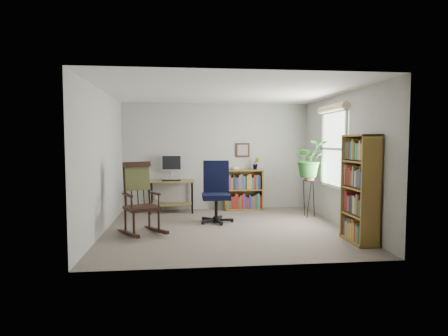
{
  "coord_description": "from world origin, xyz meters",
  "views": [
    {
      "loc": [
        -0.74,
        -6.47,
        1.53
      ],
      "look_at": [
        0.0,
        0.4,
        1.05
      ],
      "focal_mm": 30.0,
      "sensor_mm": 36.0,
      "label": 1
    }
  ],
  "objects": [
    {
      "name": "potted_plant_small",
      "position": [
        0.88,
        1.83,
        0.96
      ],
      "size": [
        0.13,
        0.24,
        0.11
      ],
      "primitive_type": "imported",
      "color": "#296E26",
      "rests_on": "low_bookshelf"
    },
    {
      "name": "floor",
      "position": [
        0.0,
        0.0,
        0.0
      ],
      "size": [
        4.2,
        4.0,
        0.0
      ],
      "primitive_type": "cube",
      "color": "slate",
      "rests_on": "ground"
    },
    {
      "name": "window",
      "position": [
        2.06,
        0.3,
        1.4
      ],
      "size": [
        0.12,
        1.2,
        1.5
      ],
      "primitive_type": null,
      "color": "silver",
      "rests_on": "wall_right"
    },
    {
      "name": "office_chair",
      "position": [
        -0.13,
        0.55,
        0.6
      ],
      "size": [
        0.7,
        0.7,
        1.19
      ],
      "primitive_type": null,
      "rotation": [
        0.0,
        0.0,
        -0.08
      ],
      "color": "black",
      "rests_on": "floor"
    },
    {
      "name": "keyboard",
      "position": [
        -1.01,
        1.58,
        0.71
      ],
      "size": [
        0.4,
        0.15,
        0.02
      ],
      "primitive_type": "cube",
      "color": "black",
      "rests_on": "desk"
    },
    {
      "name": "wall_back",
      "position": [
        0.0,
        2.0,
        1.2
      ],
      "size": [
        4.2,
        0.0,
        2.4
      ],
      "primitive_type": "cube",
      "color": "#AEAFAA",
      "rests_on": "ground"
    },
    {
      "name": "ceiling",
      "position": [
        0.0,
        0.0,
        2.4
      ],
      "size": [
        4.2,
        4.0,
        0.0
      ],
      "primitive_type": "cube",
      "color": "white",
      "rests_on": "ground"
    },
    {
      "name": "framed_picture",
      "position": [
        0.6,
        1.97,
        1.35
      ],
      "size": [
        0.32,
        0.04,
        0.32
      ],
      "primitive_type": null,
      "color": "black",
      "rests_on": "wall_back"
    },
    {
      "name": "spider_plant",
      "position": [
        1.8,
        0.88,
        1.55
      ],
      "size": [
        1.69,
        1.88,
        1.46
      ],
      "primitive_type": "imported",
      "color": "#296E26",
      "rests_on": "plant_stand"
    },
    {
      "name": "low_bookshelf",
      "position": [
        0.6,
        1.82,
        0.45
      ],
      "size": [
        0.86,
        0.29,
        0.91
      ],
      "primitive_type": null,
      "color": "olive",
      "rests_on": "floor"
    },
    {
      "name": "plant_stand",
      "position": [
        1.8,
        0.88,
        0.44
      ],
      "size": [
        0.3,
        0.3,
        0.88
      ],
      "primitive_type": null,
      "rotation": [
        0.0,
        0.0,
        -0.29
      ],
      "color": "black",
      "rests_on": "floor"
    },
    {
      "name": "rocking_chair",
      "position": [
        -1.44,
        -0.23,
        0.61
      ],
      "size": [
        1.02,
        1.22,
        1.22
      ],
      "primitive_type": null,
      "rotation": [
        0.0,
        0.0,
        0.45
      ],
      "color": "black",
      "rests_on": "floor"
    },
    {
      "name": "wall_left",
      "position": [
        -2.1,
        0.0,
        1.2
      ],
      "size": [
        0.0,
        4.0,
        2.4
      ],
      "primitive_type": "cube",
      "color": "#AEAFAA",
      "rests_on": "ground"
    },
    {
      "name": "wall_right",
      "position": [
        2.1,
        0.0,
        1.2
      ],
      "size": [
        0.0,
        4.0,
        2.4
      ],
      "primitive_type": "cube",
      "color": "#AEAFAA",
      "rests_on": "ground"
    },
    {
      "name": "desk",
      "position": [
        -1.01,
        1.7,
        0.35
      ],
      "size": [
        0.97,
        0.53,
        0.7
      ],
      "primitive_type": null,
      "color": "olive",
      "rests_on": "floor"
    },
    {
      "name": "monitor",
      "position": [
        -1.01,
        1.84,
        0.98
      ],
      "size": [
        0.46,
        0.16,
        0.56
      ],
      "primitive_type": null,
      "color": "#BBBBC0",
      "rests_on": "desk"
    },
    {
      "name": "wall_front",
      "position": [
        0.0,
        -2.0,
        1.2
      ],
      "size": [
        4.2,
        0.0,
        2.4
      ],
      "primitive_type": "cube",
      "color": "#AEAFAA",
      "rests_on": "ground"
    },
    {
      "name": "tall_bookshelf",
      "position": [
        1.92,
        -1.09,
        0.82
      ],
      "size": [
        0.31,
        0.72,
        1.64
      ],
      "primitive_type": null,
      "color": "olive",
      "rests_on": "floor"
    }
  ]
}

